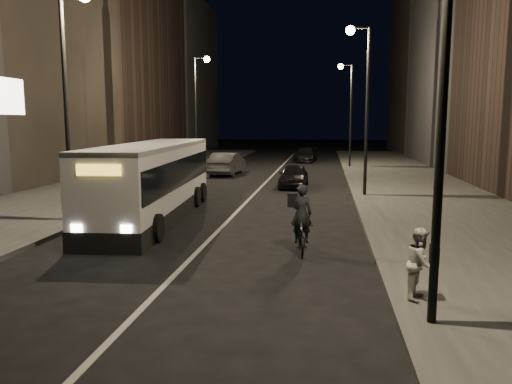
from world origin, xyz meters
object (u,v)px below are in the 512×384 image
(streetlight_left_far, at_px, (199,98))
(city_bus, at_px, (153,178))
(cyclist_on_bicycle, at_px, (301,230))
(car_far, at_px, (306,155))
(streetlight_right_near, at_px, (430,25))
(pedestrian_woman, at_px, (421,263))
(car_near, at_px, (294,176))
(streetlight_left_near, at_px, (72,76))
(streetlight_right_far, at_px, (348,101))
(streetlight_right_mid, at_px, (362,88))
(car_mid, at_px, (227,164))

(streetlight_left_far, height_order, city_bus, streetlight_left_far)
(cyclist_on_bicycle, height_order, car_far, cyclist_on_bicycle)
(streetlight_right_near, bearing_deg, pedestrian_woman, 77.79)
(car_near, bearing_deg, streetlight_left_near, -120.88)
(streetlight_right_far, bearing_deg, city_bus, -110.19)
(streetlight_right_near, bearing_deg, car_far, 95.32)
(streetlight_right_mid, distance_m, streetlight_left_near, 13.33)
(streetlight_left_near, height_order, car_near, streetlight_left_near)
(streetlight_left_far, distance_m, pedestrian_woman, 27.43)
(streetlight_right_near, distance_m, pedestrian_woman, 4.64)
(city_bus, xyz_separation_m, car_mid, (-0.31, 16.19, -0.80))
(streetlight_left_far, height_order, pedestrian_woman, streetlight_left_far)
(city_bus, distance_m, cyclist_on_bicycle, 7.45)
(streetlight_left_near, relative_size, pedestrian_woman, 5.50)
(streetlight_right_far, relative_size, car_mid, 1.69)
(car_near, distance_m, car_far, 18.29)
(streetlight_right_mid, height_order, streetlight_right_far, same)
(cyclist_on_bicycle, bearing_deg, streetlight_right_far, 78.40)
(streetlight_right_mid, relative_size, city_bus, 0.74)
(streetlight_left_far, xyz_separation_m, car_far, (7.14, 11.80, -4.70))
(streetlight_left_far, relative_size, pedestrian_woman, 5.50)
(city_bus, height_order, car_mid, city_bus)
(city_bus, bearing_deg, car_mid, 87.36)
(streetlight_right_mid, distance_m, city_bus, 11.20)
(streetlight_left_near, xyz_separation_m, cyclist_on_bicycle, (8.32, -2.92, -4.69))
(streetlight_right_mid, relative_size, car_near, 2.09)
(streetlight_left_far, bearing_deg, streetlight_right_near, -67.70)
(streetlight_left_near, relative_size, car_far, 1.77)
(streetlight_right_far, relative_size, pedestrian_woman, 5.50)
(streetlight_left_near, height_order, cyclist_on_bicycle, streetlight_left_near)
(streetlight_right_near, distance_m, city_bus, 13.13)
(car_far, bearing_deg, streetlight_right_near, -79.00)
(streetlight_left_near, bearing_deg, streetlight_left_far, 90.00)
(city_bus, bearing_deg, car_far, 76.73)
(streetlight_right_far, relative_size, car_far, 1.77)
(streetlight_right_mid, height_order, city_bus, streetlight_right_mid)
(streetlight_right_mid, relative_size, streetlight_right_far, 1.00)
(streetlight_left_near, xyz_separation_m, car_far, (7.14, 29.80, -4.70))
(car_mid, bearing_deg, streetlight_left_near, 86.33)
(pedestrian_woman, distance_m, car_near, 18.65)
(streetlight_right_far, xyz_separation_m, streetlight_left_near, (-10.66, -24.00, 0.00))
(car_near, bearing_deg, city_bus, -114.48)
(streetlight_right_far, height_order, cyclist_on_bicycle, streetlight_right_far)
(streetlight_left_near, height_order, pedestrian_woman, streetlight_left_near)
(pedestrian_woman, relative_size, car_far, 0.32)
(streetlight_right_near, height_order, car_near, streetlight_right_near)
(car_near, distance_m, car_mid, 8.00)
(streetlight_left_far, relative_size, car_near, 2.09)
(streetlight_left_near, xyz_separation_m, car_mid, (2.07, 17.66, -4.57))
(pedestrian_woman, bearing_deg, streetlight_left_far, 43.27)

